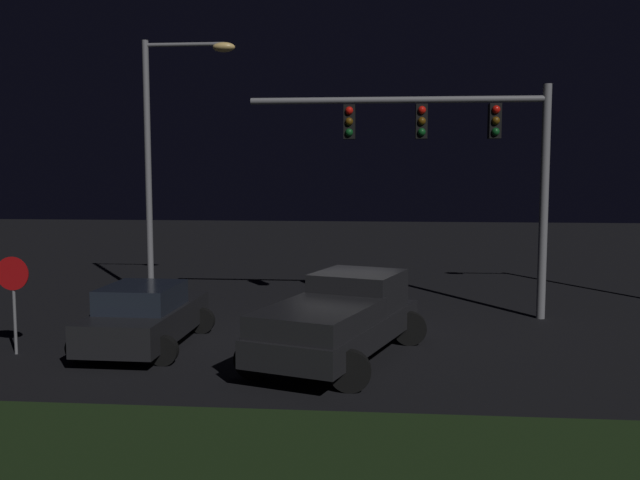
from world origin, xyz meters
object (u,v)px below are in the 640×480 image
Objects in this scene: pickup_truck at (342,314)px; car_sedan at (145,316)px; street_lamp_left at (166,137)px; traffic_signal_gantry at (456,143)px; stop_sign at (13,286)px.

car_sedan is (-4.66, 0.57, -0.26)m from pickup_truck.
pickup_truck is 1.30× the size of car_sedan.
street_lamp_left reaches higher than pickup_truck.
pickup_truck is 0.70× the size of street_lamp_left.
traffic_signal_gantry reaches higher than stop_sign.
street_lamp_left is at bearing 167.82° from traffic_signal_gantry.
street_lamp_left is 3.67× the size of stop_sign.
pickup_truck is 0.69× the size of traffic_signal_gantry.
street_lamp_left is 7.92m from stop_sign.
pickup_truck is 2.58× the size of stop_sign.
stop_sign is at bearing -154.05° from traffic_signal_gantry.
traffic_signal_gantry is at bearing -12.18° from street_lamp_left.
traffic_signal_gantry is at bearing -60.25° from car_sedan.
traffic_signal_gantry is at bearing -12.83° from pickup_truck.
traffic_signal_gantry reaches higher than car_sedan.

